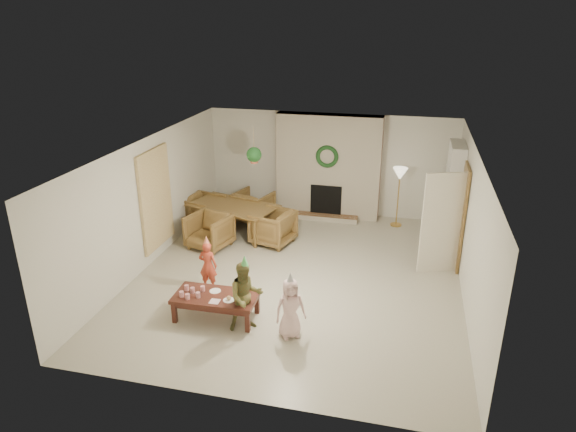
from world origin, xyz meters
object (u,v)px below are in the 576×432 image
(dining_table, at_px, (233,220))
(dining_chair_near, at_px, (209,231))
(child_pink, at_px, (290,308))
(dining_chair_right, at_px, (273,227))
(child_plaid, at_px, (246,296))
(coffee_table_top, at_px, (216,297))
(dining_chair_left, at_px, (203,211))
(dining_chair_far, at_px, (253,207))
(child_red, at_px, (208,266))

(dining_table, bearing_deg, dining_chair_near, -90.00)
(child_pink, bearing_deg, dining_table, 90.89)
(dining_chair_right, xyz_separation_m, child_pink, (1.16, -3.28, 0.11))
(child_plaid, bearing_deg, coffee_table_top, 132.46)
(dining_chair_left, distance_m, dining_chair_right, 1.91)
(dining_table, distance_m, dining_chair_far, 0.85)
(coffee_table_top, xyz_separation_m, child_pink, (1.30, -0.21, 0.10))
(dining_table, xyz_separation_m, dining_chair_right, (1.02, -0.30, 0.04))
(dining_chair_near, height_order, child_red, child_red)
(dining_chair_near, distance_m, coffee_table_top, 2.78)
(dining_chair_far, xyz_separation_m, child_plaid, (1.22, -4.35, 0.20))
(dining_chair_left, height_order, child_red, child_red)
(dining_table, height_order, dining_chair_right, dining_chair_right)
(dining_chair_near, height_order, dining_chair_far, same)
(dining_table, xyz_separation_m, dining_chair_far, (0.24, 0.82, 0.04))
(dining_chair_far, bearing_deg, coffee_table_top, 115.09)
(dining_table, xyz_separation_m, child_plaid, (1.46, -3.53, 0.23))
(coffee_table_top, height_order, child_plaid, child_plaid)
(child_plaid, bearing_deg, dining_chair_far, 74.65)
(dining_chair_far, relative_size, child_red, 0.89)
(dining_table, bearing_deg, child_pink, -42.31)
(dining_chair_left, distance_m, child_pink, 4.85)
(dining_table, distance_m, child_plaid, 3.83)
(dining_chair_right, bearing_deg, dining_chair_left, -90.00)
(dining_table, xyz_separation_m, dining_chair_left, (-0.82, 0.24, 0.04))
(dining_chair_far, relative_size, dining_chair_left, 1.00)
(dining_table, relative_size, child_pink, 1.98)
(dining_chair_right, distance_m, child_red, 2.28)
(dining_chair_right, bearing_deg, child_plaid, 23.99)
(coffee_table_top, height_order, child_red, child_red)
(coffee_table_top, bearing_deg, dining_table, 103.59)
(dining_chair_left, xyz_separation_m, child_red, (1.23, -2.73, 0.09))
(dining_chair_near, bearing_deg, dining_table, 90.00)
(child_plaid, height_order, child_pink, child_plaid)
(child_red, xyz_separation_m, child_plaid, (1.05, -1.04, 0.11))
(dining_chair_near, xyz_separation_m, child_plaid, (1.70, -2.71, 0.20))
(child_plaid, xyz_separation_m, child_pink, (0.72, -0.04, -0.08))
(dining_table, distance_m, coffee_table_top, 3.48)
(child_pink, bearing_deg, dining_chair_far, 83.36)
(dining_chair_left, height_order, child_plaid, child_plaid)
(dining_chair_near, bearing_deg, coffee_table_top, -49.88)
(dining_chair_right, bearing_deg, child_red, 0.69)
(dining_chair_left, distance_m, child_plaid, 4.41)
(dining_chair_near, bearing_deg, child_pink, -32.44)
(dining_table, bearing_deg, dining_chair_left, 180.00)
(dining_chair_far, relative_size, coffee_table_top, 0.61)
(dining_chair_near, bearing_deg, dining_chair_right, 38.66)
(dining_chair_left, bearing_deg, child_red, -139.57)
(dining_chair_right, height_order, child_red, child_red)
(dining_chair_far, height_order, child_plaid, child_plaid)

